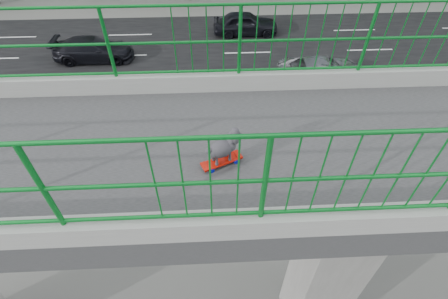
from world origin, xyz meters
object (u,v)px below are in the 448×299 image
car_6 (226,107)px  car_4 (246,23)px  car_0 (176,156)px  car_3 (93,49)px  car_2 (323,71)px  poodle (224,147)px  skateboard (222,161)px

car_6 → car_4: bearing=169.2°
car_0 → car_3: (-9.60, -5.61, -0.11)m
car_2 → car_4: bearing=29.9°
car_4 → car_6: car_6 is taller
car_4 → car_6: (9.60, -1.84, 0.04)m
car_3 → car_6: car_6 is taller
poodle → car_6: poodle is taller
car_2 → car_4: car_4 is taller
poodle → car_0: poodle is taller
poodle → car_0: 9.24m
car_0 → car_6: car_0 is taller
car_6 → car_0: bearing=-34.7°
poodle → car_4: 20.39m
car_0 → car_6: size_ratio=0.82×
poodle → car_3: (-15.96, -7.24, -6.61)m
car_0 → car_4: size_ratio=1.06×
skateboard → car_4: bearing=148.5°
skateboard → car_0: bearing=169.9°
car_0 → car_6: bearing=145.3°
skateboard → car_2: bearing=130.2°
car_2 → car_6: car_6 is taller
poodle → car_4: poodle is taller
car_4 → car_0: bearing=162.4°
car_3 → car_6: 10.11m
skateboard → poodle: (-0.01, 0.02, 0.25)m
car_3 → car_4: 10.18m
poodle → car_2: size_ratio=0.10×
car_4 → car_6: 9.77m
car_2 → skateboard: bearing=154.4°
car_0 → car_2: (-6.40, 7.74, -0.12)m
skateboard → car_3: bearing=-179.9°
poodle → car_0: (-6.36, -1.63, -6.50)m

